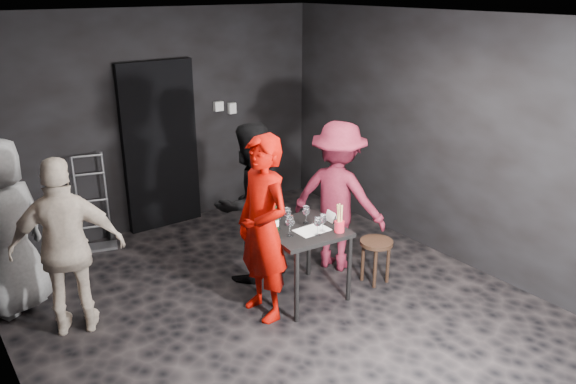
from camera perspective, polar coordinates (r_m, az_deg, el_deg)
floor at (r=5.60m, az=-1.65°, el=-11.45°), size 4.50×5.00×0.02m
ceiling at (r=4.75m, az=-1.99°, el=17.35°), size 4.50×5.00×0.02m
wall_back at (r=7.15m, az=-13.23°, el=6.94°), size 4.50×0.04×2.70m
wall_front at (r=3.42m, az=22.80°, el=-9.36°), size 4.50×0.04×2.70m
wall_right at (r=6.49m, az=14.93°, el=5.45°), size 0.04×5.00×2.70m
doorway at (r=7.17m, az=-12.85°, el=4.53°), size 0.95×0.10×2.10m
wallbox_upper at (r=7.44m, az=-7.07°, el=8.64°), size 0.12×0.06×0.12m
wallbox_lower at (r=7.55m, az=-5.72°, el=8.47°), size 0.10×0.06×0.14m
hand_truck at (r=7.05m, az=-18.86°, el=-3.61°), size 0.38×0.33×1.13m
tasting_table at (r=5.44m, az=1.59°, el=-4.62°), size 0.72×0.72×0.75m
stool at (r=5.90m, az=8.94°, el=-5.77°), size 0.34×0.34×0.47m
server_red at (r=5.02m, az=-2.58°, el=-2.26°), size 0.51×0.76×2.04m
woman_black at (r=5.73m, az=-3.91°, el=-0.20°), size 0.96×0.60×1.88m
man_maroon at (r=5.99m, az=5.13°, el=0.17°), size 0.97×1.26×1.78m
bystander_cream at (r=5.19m, az=-21.57°, el=-4.60°), size 1.15×0.85×1.77m
bystander_grey at (r=5.74m, az=-26.94°, el=-2.18°), size 1.07×0.89×1.93m
tasting_mat at (r=5.35m, az=2.46°, el=-3.88°), size 0.32×0.22×0.00m
wine_glass_a at (r=5.19m, az=0.20°, el=-3.36°), size 0.11×0.11×0.22m
wine_glass_b at (r=5.33m, az=-1.02°, el=-2.84°), size 0.09×0.09×0.20m
wine_glass_c at (r=5.43m, az=-0.03°, el=-2.41°), size 0.08×0.08×0.19m
wine_glass_d at (r=5.22m, az=3.02°, el=-3.40°), size 0.10×0.10×0.20m
wine_glass_e at (r=5.30m, az=3.55°, el=-3.06°), size 0.07×0.07×0.19m
wine_glass_f at (r=5.46m, az=1.86°, el=-2.24°), size 0.08×0.08×0.20m
wine_bottle at (r=5.24m, az=-1.30°, el=-3.13°), size 0.07×0.07×0.28m
breadstick_cup at (r=5.29m, az=5.26°, el=-2.70°), size 0.10×0.10×0.30m
reserved_card at (r=5.54m, az=4.30°, el=-2.49°), size 0.09×0.14×0.10m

